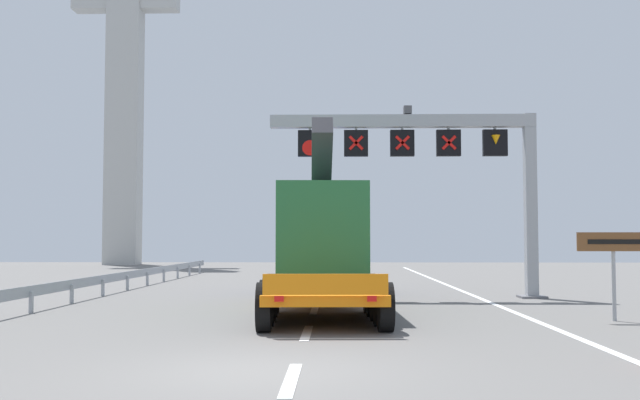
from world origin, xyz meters
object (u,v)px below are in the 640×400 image
at_px(overhead_lane_gantry, 438,151).
at_px(bridge_pylon_distant, 125,48).
at_px(tourist_info_sign_brown, 614,252).
at_px(heavy_haul_truck_orange, 320,242).

xyz_separation_m(overhead_lane_gantry, bridge_pylon_distant, (-21.75, 34.77, 13.24)).
xyz_separation_m(overhead_lane_gantry, tourist_info_sign_brown, (3.37, -7.39, -3.47)).
xyz_separation_m(overhead_lane_gantry, heavy_haul_truck_orange, (-4.18, -2.34, -3.22)).
bearing_deg(heavy_haul_truck_orange, tourist_info_sign_brown, -33.77).
bearing_deg(heavy_haul_truck_orange, overhead_lane_gantry, 29.20).
relative_size(overhead_lane_gantry, heavy_haul_truck_orange, 0.69).
bearing_deg(bridge_pylon_distant, tourist_info_sign_brown, -59.22).
distance_m(heavy_haul_truck_orange, bridge_pylon_distant, 44.23).
bearing_deg(tourist_info_sign_brown, overhead_lane_gantry, 114.50).
height_order(heavy_haul_truck_orange, bridge_pylon_distant, bridge_pylon_distant).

